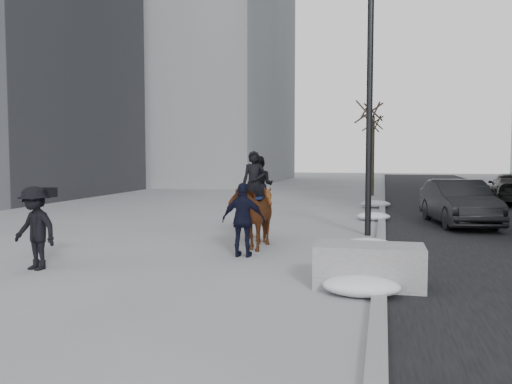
% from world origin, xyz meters
% --- Properties ---
extents(ground, '(120.00, 120.00, 0.00)m').
position_xyz_m(ground, '(0.00, 0.00, 0.00)').
color(ground, gray).
rests_on(ground, ground).
extents(road, '(8.00, 90.00, 0.01)m').
position_xyz_m(road, '(7.00, 10.00, 0.01)').
color(road, black).
rests_on(road, ground).
extents(curb, '(0.25, 90.00, 0.12)m').
position_xyz_m(curb, '(3.00, 10.00, 0.06)').
color(curb, gray).
rests_on(curb, ground).
extents(planter, '(1.97, 1.01, 0.78)m').
position_xyz_m(planter, '(2.81, -1.72, 0.39)').
color(planter, '#99999C').
rests_on(planter, ground).
extents(car_near, '(2.36, 4.91, 1.55)m').
position_xyz_m(car_near, '(5.55, 7.84, 0.78)').
color(car_near, black).
rests_on(car_near, ground).
extents(car_far, '(2.56, 5.34, 1.50)m').
position_xyz_m(car_far, '(9.15, 16.79, 0.75)').
color(car_far, black).
rests_on(car_far, ground).
extents(tree_near, '(1.20, 1.20, 5.16)m').
position_xyz_m(tree_near, '(2.40, 12.52, 2.58)').
color(tree_near, '#392821').
rests_on(tree_near, ground).
extents(tree_far, '(1.20, 1.20, 5.15)m').
position_xyz_m(tree_far, '(2.40, 20.71, 2.57)').
color(tree_far, '#362A1F').
rests_on(tree_far, ground).
extents(mounted_left, '(0.99, 1.99, 2.51)m').
position_xyz_m(mounted_left, '(-0.26, 1.95, 0.93)').
color(mounted_left, '#4C270F').
rests_on(mounted_left, ground).
extents(mounted_right, '(1.44, 1.57, 2.37)m').
position_xyz_m(mounted_right, '(-0.33, 2.94, 0.95)').
color(mounted_right, '#46250E').
rests_on(mounted_right, ground).
extents(feeder, '(1.04, 0.87, 1.75)m').
position_xyz_m(feeder, '(-0.16, 0.59, 0.88)').
color(feeder, black).
rests_on(feeder, ground).
extents(camera_crew, '(1.27, 0.93, 1.75)m').
position_xyz_m(camera_crew, '(-4.05, -1.79, 0.89)').
color(camera_crew, black).
rests_on(camera_crew, ground).
extents(lamppost, '(0.25, 1.79, 9.09)m').
position_xyz_m(lamppost, '(2.60, 4.60, 4.99)').
color(lamppost, black).
rests_on(lamppost, ground).
extents(snow_piles, '(1.34, 16.57, 0.34)m').
position_xyz_m(snow_piles, '(2.70, 5.42, 0.16)').
color(snow_piles, silver).
rests_on(snow_piles, ground).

